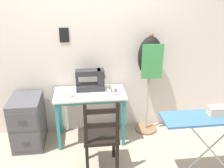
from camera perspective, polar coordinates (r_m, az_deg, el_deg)
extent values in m
plane|color=tan|center=(3.50, -4.53, -14.53)|extent=(14.00, 14.00, 0.00)
cube|color=silver|center=(3.43, -5.60, 8.52)|extent=(10.00, 0.05, 2.55)
cube|color=black|center=(3.37, -10.89, 10.92)|extent=(0.12, 0.01, 0.19)
cube|color=silver|center=(3.33, -5.09, -2.17)|extent=(0.94, 0.48, 0.02)
cube|color=teal|center=(3.16, -4.94, -4.23)|extent=(0.86, 0.03, 0.04)
cube|color=teal|center=(3.35, -12.21, -9.59)|extent=(0.04, 0.04, 0.70)
cube|color=teal|center=(3.36, 2.66, -8.88)|extent=(0.04, 0.04, 0.70)
cube|color=teal|center=(3.69, -11.71, -6.27)|extent=(0.04, 0.04, 0.70)
cube|color=teal|center=(3.71, 1.66, -5.63)|extent=(0.04, 0.04, 0.70)
cube|color=#28282D|center=(3.40, -4.98, -0.69)|extent=(0.38, 0.18, 0.08)
cube|color=#28282D|center=(3.35, -2.59, 1.67)|extent=(0.09, 0.16, 0.21)
cube|color=#28282D|center=(3.32, -5.49, 2.64)|extent=(0.33, 0.14, 0.07)
cube|color=#28282D|center=(3.35, -7.97, 0.87)|extent=(0.04, 0.10, 0.14)
cylinder|color=#B22D2D|center=(3.35, -1.69, 1.71)|extent=(0.02, 0.06, 0.06)
cylinder|color=#99999E|center=(3.31, -2.63, 3.53)|extent=(0.01, 0.01, 0.02)
cylinder|color=silver|center=(3.24, -10.41, -2.60)|extent=(0.16, 0.16, 0.04)
cylinder|color=gray|center=(3.23, -10.44, -2.32)|extent=(0.13, 0.13, 0.01)
cube|color=silver|center=(3.23, 1.89, -2.67)|extent=(0.08, 0.08, 0.00)
cube|color=silver|center=(3.22, 1.73, -2.75)|extent=(0.06, 0.09, 0.00)
torus|color=#DB511E|center=(3.26, 0.92, -2.37)|extent=(0.03, 0.03, 0.01)
torus|color=#DB511E|center=(3.26, 0.98, -2.35)|extent=(0.03, 0.03, 0.01)
cylinder|color=silver|center=(3.32, -0.90, -1.54)|extent=(0.02, 0.02, 0.04)
cylinder|color=beige|center=(3.31, -0.90, -1.21)|extent=(0.03, 0.03, 0.00)
cylinder|color=beige|center=(3.32, -0.90, -1.87)|extent=(0.03, 0.03, 0.00)
cylinder|color=green|center=(3.33, -0.09, -1.47)|extent=(0.03, 0.03, 0.04)
cylinder|color=beige|center=(3.32, -0.09, -1.15)|extent=(0.03, 0.03, 0.00)
cylinder|color=beige|center=(3.33, -0.09, -1.79)|extent=(0.03, 0.03, 0.00)
cylinder|color=purple|center=(3.32, 0.80, -1.56)|extent=(0.03, 0.03, 0.04)
cylinder|color=beige|center=(3.31, 0.80, -1.27)|extent=(0.04, 0.04, 0.00)
cylinder|color=beige|center=(3.33, 0.80, -1.85)|extent=(0.04, 0.04, 0.00)
cube|color=black|center=(2.95, -2.55, -11.61)|extent=(0.40, 0.38, 0.04)
cube|color=black|center=(3.21, -5.81, -13.60)|extent=(0.04, 0.04, 0.43)
cube|color=black|center=(3.23, 0.39, -13.25)|extent=(0.04, 0.04, 0.43)
cube|color=black|center=(2.96, -5.66, -17.27)|extent=(0.04, 0.04, 0.43)
cube|color=black|center=(2.98, 1.18, -16.85)|extent=(0.04, 0.04, 0.43)
cube|color=black|center=(2.67, -6.07, -9.13)|extent=(0.04, 0.04, 0.48)
cube|color=black|center=(2.69, 1.27, -8.73)|extent=(0.04, 0.04, 0.48)
cube|color=black|center=(2.60, -2.44, -6.25)|extent=(0.34, 0.02, 0.06)
cube|color=black|center=(2.69, -2.38, -9.38)|extent=(0.34, 0.02, 0.06)
cube|color=#4C4C51|center=(3.58, -18.64, -8.16)|extent=(0.39, 0.52, 0.69)
cube|color=#46464B|center=(3.28, -19.82, -8.23)|extent=(0.36, 0.01, 0.25)
cube|color=#333338|center=(3.27, -19.86, -8.32)|extent=(0.10, 0.01, 0.02)
cube|color=#46464B|center=(3.44, -19.14, -12.61)|extent=(0.36, 0.01, 0.25)
cube|color=#333338|center=(3.43, -19.17, -12.71)|extent=(0.10, 0.01, 0.02)
cylinder|color=#846647|center=(3.89, 7.69, -10.07)|extent=(0.32, 0.32, 0.03)
cylinder|color=#ADA89E|center=(3.66, 8.08, -3.78)|extent=(0.03, 0.03, 0.93)
ellipsoid|color=black|center=(3.42, 8.69, 6.14)|extent=(0.33, 0.24, 0.56)
sphere|color=brown|center=(3.35, 8.99, 10.98)|extent=(0.06, 0.06, 0.06)
cube|color=#3D934C|center=(3.31, 9.21, 5.05)|extent=(0.28, 0.01, 0.47)
cube|color=#3D6BAD|center=(2.83, 22.52, -6.97)|extent=(1.12, 0.31, 0.02)
cylinder|color=#B7B7BC|center=(3.04, 21.37, -13.57)|extent=(0.69, 0.02, 0.79)
cylinder|color=#B7B7BC|center=(3.04, 21.37, -13.57)|extent=(0.69, 0.02, 0.79)
cube|color=beige|center=(2.84, 22.78, -5.71)|extent=(0.17, 0.11, 0.08)
cube|color=beige|center=(2.82, 22.92, -4.89)|extent=(0.18, 0.12, 0.01)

